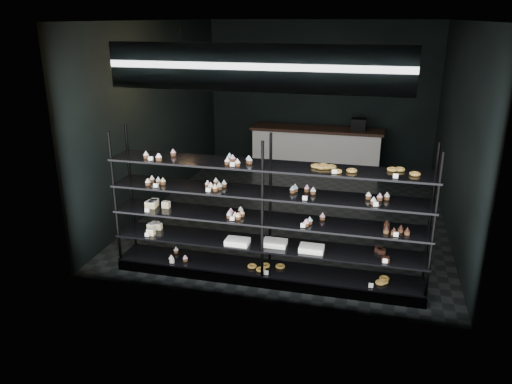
# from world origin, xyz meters

# --- Properties ---
(room) EXTENTS (5.01, 6.01, 3.20)m
(room) POSITION_xyz_m (0.00, 0.00, 1.60)
(room) COLOR black
(room) RESTS_ON ground
(display_shelf) EXTENTS (4.00, 0.50, 1.91)m
(display_shelf) POSITION_xyz_m (-0.00, -2.45, 0.63)
(display_shelf) COLOR black
(display_shelf) RESTS_ON room
(signage) EXTENTS (3.30, 0.05, 0.50)m
(signage) POSITION_xyz_m (0.00, -2.93, 2.75)
(signage) COLOR #0C153E
(signage) RESTS_ON room
(pendant_lamp) EXTENTS (0.35, 0.35, 0.90)m
(pendant_lamp) POSITION_xyz_m (-1.62, -0.95, 2.45)
(pendant_lamp) COLOR black
(pendant_lamp) RESTS_ON room
(service_counter) EXTENTS (2.84, 0.65, 1.23)m
(service_counter) POSITION_xyz_m (0.02, 2.50, 0.50)
(service_counter) COLOR beige
(service_counter) RESTS_ON room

